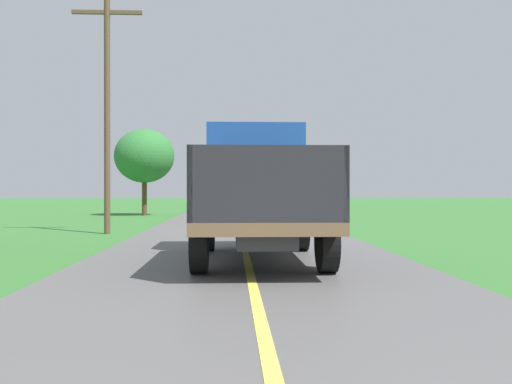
{
  "coord_description": "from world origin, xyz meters",
  "views": [
    {
      "loc": [
        -0.3,
        0.02,
        1.44
      ],
      "look_at": [
        0.25,
        12.54,
        1.4
      ],
      "focal_mm": 39.17,
      "sensor_mm": 36.0,
      "label": 1
    }
  ],
  "objects_px": {
    "utility_pole_roadside": "(107,107)",
    "roadside_tree_near_left": "(144,156)",
    "banana_truck_far": "(250,190)",
    "banana_truck_near": "(256,189)"
  },
  "relations": [
    {
      "from": "banana_truck_far",
      "to": "roadside_tree_near_left",
      "type": "height_order",
      "value": "roadside_tree_near_left"
    },
    {
      "from": "utility_pole_roadside",
      "to": "roadside_tree_near_left",
      "type": "relative_size",
      "value": 1.56
    },
    {
      "from": "banana_truck_far",
      "to": "utility_pole_roadside",
      "type": "height_order",
      "value": "utility_pole_roadside"
    },
    {
      "from": "banana_truck_near",
      "to": "utility_pole_roadside",
      "type": "bearing_deg",
      "value": 123.71
    },
    {
      "from": "banana_truck_near",
      "to": "banana_truck_far",
      "type": "xyz_separation_m",
      "value": [
        0.37,
        15.38,
        -0.01
      ]
    },
    {
      "from": "roadside_tree_near_left",
      "to": "banana_truck_far",
      "type": "bearing_deg",
      "value": -40.44
    },
    {
      "from": "banana_truck_far",
      "to": "utility_pole_roadside",
      "type": "relative_size",
      "value": 0.76
    },
    {
      "from": "banana_truck_near",
      "to": "roadside_tree_near_left",
      "type": "distance_m",
      "value": 21.18
    },
    {
      "from": "banana_truck_far",
      "to": "roadside_tree_near_left",
      "type": "relative_size",
      "value": 1.18
    },
    {
      "from": "banana_truck_near",
      "to": "utility_pole_roadside",
      "type": "height_order",
      "value": "utility_pole_roadside"
    }
  ]
}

